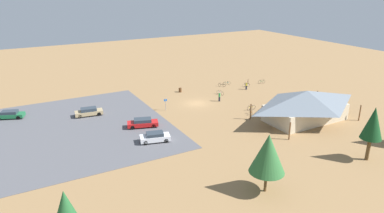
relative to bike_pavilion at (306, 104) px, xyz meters
name	(u,v)px	position (x,y,z in m)	size (l,w,h in m)	color
ground	(196,103)	(11.48, -15.70, -2.84)	(160.00, 160.00, 0.00)	#937047
parking_lot_asphalt	(35,136)	(39.48, -14.47, -2.81)	(39.16, 30.66, 0.05)	#56565B
bike_pavilion	(306,104)	(0.00, 0.00, 0.00)	(15.62, 9.37, 5.00)	beige
trash_bin	(180,90)	(10.89, -23.54, -2.39)	(0.60, 0.60, 0.90)	brown
lot_sign	(166,103)	(18.06, -15.02, -1.43)	(0.56, 0.08, 2.20)	#99999E
pine_mideast	(268,154)	(19.18, 13.03, 1.66)	(3.79, 3.79, 6.66)	brown
pine_east	(66,211)	(39.29, 13.14, 1.76)	(2.43, 2.43, 6.44)	brown
pine_midwest	(373,124)	(3.24, 13.73, 2.11)	(2.60, 2.60, 7.09)	brown
bicycle_blue_yard_center	(246,85)	(-3.43, -20.13, -2.47)	(1.74, 0.48, 0.80)	black
bicycle_black_yard_left	(222,85)	(1.12, -22.82, -2.48)	(1.06, 1.37, 0.77)	black
bicycle_white_near_porch	(220,93)	(4.59, -18.19, -2.45)	(0.58, 1.80, 0.86)	black
bicycle_orange_lone_west	(251,112)	(6.06, -6.28, -2.45)	(0.77, 1.59, 0.88)	black
bicycle_red_near_sign	(248,82)	(-5.28, -21.99, -2.45)	(1.22, 1.40, 0.87)	black
bicycle_yellow_back_row	(251,108)	(4.70, -7.98, -2.44)	(1.85, 0.48, 0.88)	black
bicycle_green_edge_south	(262,82)	(-8.09, -20.66, -2.44)	(1.67, 0.56, 0.84)	black
bicycle_teal_yard_right	(227,83)	(-0.63, -23.51, -2.47)	(1.66, 0.60, 0.81)	black
car_red_front_row	(143,123)	(24.33, -9.88, -2.11)	(5.04, 3.14, 1.35)	red
car_white_inner_stall	(155,137)	(24.74, -4.04, -2.10)	(4.52, 2.78, 1.38)	white
car_green_back_corner	(10,115)	(42.26, -23.84, -2.13)	(4.73, 3.17, 1.31)	#1E6B3D
car_tan_by_curb	(89,112)	(30.52, -18.86, -2.11)	(4.70, 2.27, 1.36)	tan
visitor_by_pavilion	(219,96)	(7.01, -14.72, -1.88)	(0.40, 0.38, 1.82)	#2D3347
visitor_near_lot	(246,86)	(-2.19, -18.50, -1.98)	(0.40, 0.39, 1.63)	#2D3347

